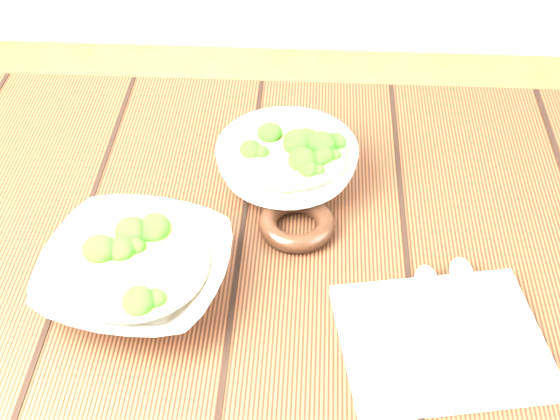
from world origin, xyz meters
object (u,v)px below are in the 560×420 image
at_px(table, 257,333).
at_px(soup_bowl_front, 136,272).
at_px(soup_bowl_back, 287,163).
at_px(napkin, 442,341).
at_px(trivet, 297,224).

height_order(table, soup_bowl_front, soup_bowl_front).
relative_size(table, soup_bowl_back, 5.57).
bearing_deg(soup_bowl_front, table, 16.07).
relative_size(table, napkin, 5.65).
bearing_deg(table, trivet, 55.37).
relative_size(soup_bowl_back, napkin, 1.02).
relative_size(soup_bowl_front, napkin, 1.13).
height_order(soup_bowl_front, napkin, soup_bowl_front).
height_order(table, trivet, trivet).
xyz_separation_m(soup_bowl_front, napkin, (0.34, -0.06, -0.02)).
distance_m(soup_bowl_front, napkin, 0.34).
xyz_separation_m(table, trivet, (0.05, 0.07, 0.13)).
bearing_deg(napkin, trivet, 123.80).
distance_m(table, soup_bowl_front, 0.20).
relative_size(table, soup_bowl_front, 5.03).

